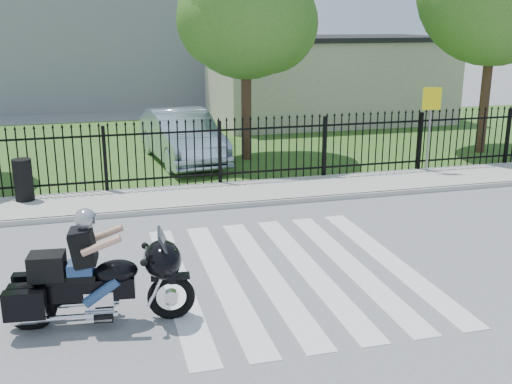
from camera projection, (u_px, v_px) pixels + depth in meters
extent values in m
plane|color=slate|center=(288.00, 272.00, 10.77)|extent=(120.00, 120.00, 0.00)
cube|color=#ADAAA3|center=(228.00, 194.00, 15.39)|extent=(40.00, 2.00, 0.12)
cube|color=#ADAAA3|center=(237.00, 205.00, 14.46)|extent=(40.00, 0.12, 0.12)
cube|color=#27531C|center=(187.00, 144.00, 21.90)|extent=(40.00, 12.00, 0.02)
cube|color=black|center=(220.00, 174.00, 16.24)|extent=(26.00, 0.04, 0.05)
cube|color=black|center=(219.00, 130.00, 15.91)|extent=(26.00, 0.04, 0.05)
cylinder|color=#382316|center=(246.00, 95.00, 18.92)|extent=(0.32, 0.32, 4.16)
sphere|color=#31681D|center=(246.00, 10.00, 18.20)|extent=(4.20, 4.20, 4.20)
cylinder|color=#382316|center=(486.00, 82.00, 19.90)|extent=(0.32, 0.32, 4.80)
cube|color=beige|center=(327.00, 81.00, 26.88)|extent=(10.00, 6.00, 3.50)
cube|color=black|center=(328.00, 38.00, 26.37)|extent=(10.20, 6.20, 0.20)
torus|color=black|center=(171.00, 297.00, 9.02)|extent=(0.73, 0.21, 0.72)
torus|color=black|center=(30.00, 307.00, 8.72)|extent=(0.78, 0.24, 0.76)
cube|color=black|center=(88.00, 288.00, 8.78)|extent=(1.38, 0.40, 0.31)
ellipsoid|color=black|center=(116.00, 271.00, 8.77)|extent=(0.69, 0.49, 0.35)
cube|color=black|center=(72.00, 277.00, 8.69)|extent=(0.71, 0.41, 0.10)
cube|color=silver|center=(100.00, 299.00, 8.85)|extent=(0.45, 0.36, 0.31)
ellipsoid|color=black|center=(163.00, 259.00, 8.83)|extent=(0.64, 0.81, 0.56)
cube|color=black|center=(47.00, 266.00, 8.59)|extent=(0.54, 0.45, 0.38)
cube|color=navy|center=(80.00, 268.00, 8.68)|extent=(0.39, 0.35, 0.19)
sphere|color=#9EA0A5|center=(85.00, 219.00, 8.49)|extent=(0.30, 0.30, 0.30)
imported|color=#98ACC0|center=(182.00, 136.00, 18.94)|extent=(2.32, 5.12, 1.63)
cylinder|color=slate|center=(429.00, 132.00, 17.23)|extent=(0.06, 0.06, 2.32)
cube|color=yellow|center=(432.00, 99.00, 16.94)|extent=(0.52, 0.16, 0.63)
cylinder|color=black|center=(23.00, 180.00, 14.53)|extent=(0.50, 0.50, 1.03)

